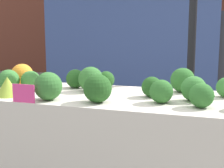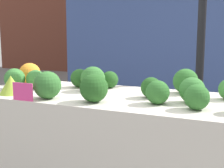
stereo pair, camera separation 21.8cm
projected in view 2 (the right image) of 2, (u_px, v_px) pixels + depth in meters
tent_pole at (202, 25)px, 2.66m from camera, size 0.07×0.07×2.80m
parked_truck at (183, 41)px, 6.23m from camera, size 4.40×2.20×2.23m
market_table at (108, 113)px, 2.15m from camera, size 2.06×0.82×0.90m
orange_cauliflower at (30, 74)px, 2.65m from camera, size 0.18×0.18×0.18m
romanesco_head at (11, 85)px, 2.23m from camera, size 0.17×0.17×0.13m
broccoli_head_0 at (110, 80)px, 2.48m from camera, size 0.14×0.14×0.14m
broccoli_head_1 at (47, 85)px, 2.06m from camera, size 0.18×0.18×0.18m
broccoli_head_2 at (151, 88)px, 2.09m from camera, size 0.14×0.14×0.14m
broccoli_head_3 at (186, 81)px, 2.24m from camera, size 0.18×0.18×0.18m
broccoli_head_5 at (36, 79)px, 2.44m from camera, size 0.15×0.15×0.15m
broccoli_head_6 at (80, 78)px, 2.51m from camera, size 0.15×0.15×0.15m
broccoli_head_7 at (192, 90)px, 1.94m from camera, size 0.16×0.16×0.16m
broccoli_head_8 at (93, 79)px, 2.34m from camera, size 0.19×0.19×0.19m
broccoli_head_9 at (197, 97)px, 1.76m from camera, size 0.15×0.15×0.15m
broccoli_head_11 at (94, 88)px, 1.96m from camera, size 0.18×0.18×0.18m
broccoli_head_12 at (15, 79)px, 2.43m from camera, size 0.16×0.16×0.16m
broccoli_head_13 at (158, 92)px, 1.91m from camera, size 0.15×0.15×0.15m
price_sign at (23, 92)px, 2.01m from camera, size 0.16×0.01×0.12m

